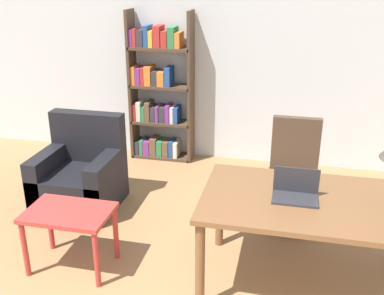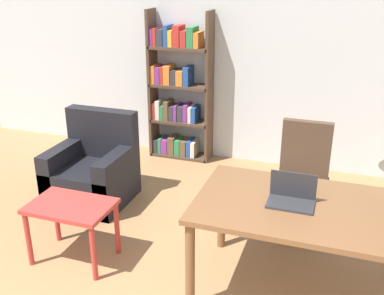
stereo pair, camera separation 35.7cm
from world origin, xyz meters
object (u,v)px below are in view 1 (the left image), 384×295
at_px(laptop, 295,192).
at_px(armchair, 81,178).
at_px(side_table_blue, 69,220).
at_px(bookshelf, 158,94).
at_px(desk, 309,211).
at_px(office_chair, 293,179).

relative_size(laptop, armchair, 0.35).
distance_m(side_table_blue, bookshelf, 2.50).
distance_m(laptop, armchair, 2.39).
distance_m(laptop, side_table_blue, 1.81).
bearing_deg(bookshelf, laptop, -52.71).
distance_m(desk, office_chair, 1.06).
xyz_separation_m(office_chair, side_table_blue, (-1.76, -1.20, 0.00)).
relative_size(desk, bookshelf, 0.84).
xyz_separation_m(desk, laptop, (-0.11, -0.00, 0.14)).
distance_m(office_chair, side_table_blue, 2.13).
bearing_deg(laptop, armchair, 158.57).
relative_size(laptop, bookshelf, 0.17).
height_order(desk, laptop, laptop).
height_order(desk, armchair, armchair).
height_order(side_table_blue, bookshelf, bookshelf).
bearing_deg(desk, side_table_blue, -174.85).
relative_size(office_chair, side_table_blue, 1.49).
bearing_deg(laptop, desk, 1.44).
bearing_deg(desk, bookshelf, 129.07).
xyz_separation_m(laptop, side_table_blue, (-1.76, -0.17, -0.37)).
bearing_deg(bookshelf, desk, -50.93).
height_order(armchair, bookshelf, bookshelf).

